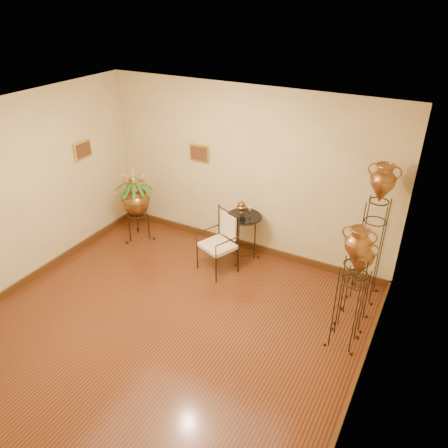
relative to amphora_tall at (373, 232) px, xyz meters
The scene contains 8 objects.
ground 3.20m from the amphora_tall, 135.37° to the right, with size 5.00×5.00×0.00m, color brown.
room_shell 3.09m from the amphora_tall, 135.54° to the right, with size 5.02×5.02×2.81m.
amphora_tall is the anchor object (origin of this frame).
amphora_mid 1.15m from the amphora_tall, 90.00° to the right, with size 0.50×0.50×1.71m.
amphora_short 0.79m from the amphora_tall, 90.00° to the right, with size 0.51×0.51×1.29m.
planter_urn 3.99m from the amphora_tall, behind, with size 0.90×0.90×1.42m.
armchair 2.32m from the amphora_tall, 167.80° to the right, with size 0.72×0.70×1.01m.
side_table 2.10m from the amphora_tall, behind, with size 0.67×0.67×1.03m.
Camera 1 is at (2.83, -3.45, 4.07)m, focal length 35.00 mm.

